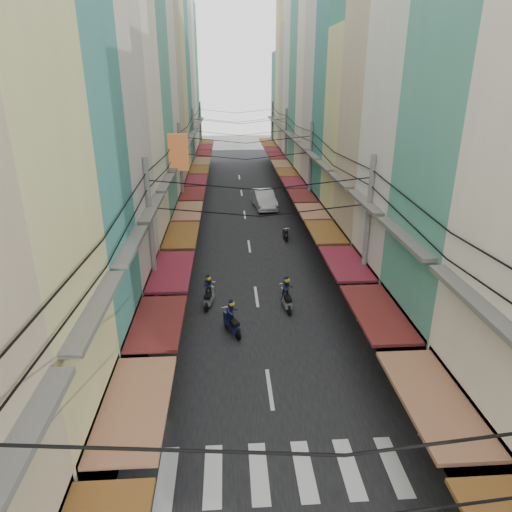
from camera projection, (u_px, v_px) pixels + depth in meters
name	position (u px, v px, depth m)	size (l,w,h in m)	color
ground	(265.00, 359.00, 19.57)	(160.00, 160.00, 0.00)	#60605B
road	(246.00, 222.00, 38.13)	(10.00, 80.00, 0.02)	black
sidewalk_left	(167.00, 223.00, 37.74)	(3.00, 80.00, 0.06)	slate
sidewalk_right	(322.00, 220.00, 38.51)	(3.00, 80.00, 0.06)	slate
crosswalk	(282.00, 472.00, 13.99)	(7.55, 2.40, 0.01)	silver
building_row_left	(130.00, 101.00, 30.88)	(7.80, 67.67, 23.70)	beige
building_row_right	(360.00, 106.00, 31.85)	(7.80, 68.98, 22.59)	#397D75
utility_poles	(248.00, 151.00, 31.08)	(10.20, 66.13, 8.20)	gray
white_car	(264.00, 208.00, 42.15)	(5.81, 2.28, 2.05)	silver
bicycle	(410.00, 320.00, 22.75)	(0.64, 1.72, 1.18)	black
moving_scooters	(251.00, 294.00, 24.27)	(5.72, 14.90, 1.86)	black
parked_scooters	(386.00, 377.00, 17.66)	(13.11, 14.87, 1.01)	black
pedestrians	(165.00, 337.00, 19.36)	(13.74, 20.88, 2.20)	#27212C
market_umbrella	(416.00, 332.00, 17.80)	(2.19, 2.19, 2.31)	#B2B2B7
traffic_sign	(426.00, 384.00, 14.63)	(0.10, 0.64, 2.92)	gray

